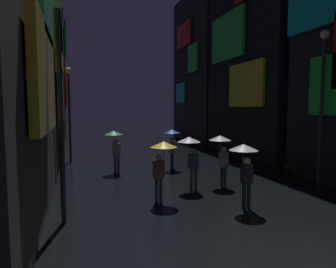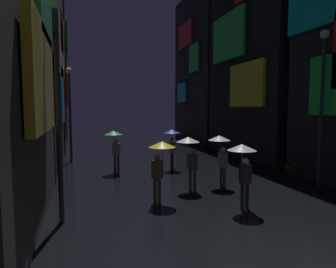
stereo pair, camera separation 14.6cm
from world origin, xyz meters
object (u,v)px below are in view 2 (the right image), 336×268
at_px(pedestrian_midstreet_centre_clear, 220,147).
at_px(streetlamp_right_near, 322,92).
at_px(pedestrian_far_right_clear, 243,158).
at_px(streetlamp_left_far, 70,104).
at_px(pedestrian_near_crossing_yellow, 160,154).
at_px(streetlamp_left_near, 58,86).
at_px(pedestrian_midstreet_left_clear, 189,148).
at_px(pedestrian_foreground_left_blue, 172,138).
at_px(pedestrian_foreground_right_green, 114,140).
at_px(bicycle_parked_at_storefront, 288,171).

height_order(pedestrian_midstreet_centre_clear, streetlamp_right_near, streetlamp_right_near).
distance_m(pedestrian_far_right_clear, streetlamp_left_far, 11.96).
relative_size(pedestrian_midstreet_centre_clear, streetlamp_left_far, 0.38).
height_order(pedestrian_midstreet_centre_clear, streetlamp_left_far, streetlamp_left_far).
xyz_separation_m(pedestrian_near_crossing_yellow, streetlamp_left_near, (-3.15, -0.92, 2.17)).
bearing_deg(pedestrian_midstreet_centre_clear, streetlamp_left_far, 127.89).
bearing_deg(pedestrian_far_right_clear, pedestrian_midstreet_left_clear, 107.82).
distance_m(pedestrian_near_crossing_yellow, pedestrian_midstreet_centre_clear, 3.15).
height_order(pedestrian_foreground_left_blue, streetlamp_left_far, streetlamp_left_far).
bearing_deg(streetlamp_left_near, pedestrian_midstreet_centre_clear, 20.17).
distance_m(pedestrian_foreground_right_green, streetlamp_left_far, 4.79).
xyz_separation_m(pedestrian_foreground_left_blue, streetlamp_right_near, (4.83, -4.98, 2.23)).
xyz_separation_m(pedestrian_near_crossing_yellow, pedestrian_far_right_clear, (2.30, -1.45, 0.00)).
distance_m(pedestrian_midstreet_centre_clear, streetlamp_right_near, 4.67).
height_order(pedestrian_foreground_left_blue, pedestrian_midstreet_left_clear, same).
distance_m(pedestrian_midstreet_centre_clear, streetlamp_left_near, 6.78).
height_order(pedestrian_foreground_left_blue, pedestrian_midstreet_centre_clear, same).
bearing_deg(bicycle_parked_at_storefront, pedestrian_foreground_left_blue, 141.06).
bearing_deg(streetlamp_left_near, pedestrian_foreground_right_green, 70.43).
height_order(pedestrian_near_crossing_yellow, streetlamp_left_near, streetlamp_left_near).
bearing_deg(pedestrian_foreground_right_green, streetlamp_right_near, -32.20).
bearing_deg(pedestrian_foreground_left_blue, pedestrian_foreground_right_green, -179.02).
distance_m(pedestrian_foreground_left_blue, bicycle_parked_at_storefront, 5.84).
xyz_separation_m(pedestrian_near_crossing_yellow, pedestrian_midstreet_centre_clear, (2.88, 1.29, 0.00)).
height_order(pedestrian_foreground_right_green, streetlamp_left_far, streetlamp_left_far).
height_order(pedestrian_midstreet_centre_clear, streetlamp_left_near, streetlamp_left_near).
relative_size(streetlamp_left_far, streetlamp_right_near, 0.88).
distance_m(pedestrian_foreground_right_green, bicycle_parked_at_storefront, 8.32).
bearing_deg(streetlamp_left_far, streetlamp_left_near, -90.00).
xyz_separation_m(pedestrian_midstreet_centre_clear, bicycle_parked_at_storefront, (3.57, 0.36, -1.28)).
distance_m(pedestrian_far_right_clear, streetlamp_right_near, 5.34).
height_order(pedestrian_foreground_left_blue, pedestrian_far_right_clear, same).
bearing_deg(pedestrian_midstreet_left_clear, bicycle_parked_at_storefront, 5.99).
relative_size(pedestrian_midstreet_left_clear, streetlamp_right_near, 0.33).
distance_m(pedestrian_near_crossing_yellow, pedestrian_foreground_left_blue, 5.60).
bearing_deg(pedestrian_midstreet_left_clear, pedestrian_midstreet_centre_clear, 6.70).
xyz_separation_m(pedestrian_foreground_left_blue, pedestrian_far_right_clear, (0.28, -6.68, 0.00)).
distance_m(pedestrian_near_crossing_yellow, bicycle_parked_at_storefront, 6.77).
bearing_deg(pedestrian_foreground_left_blue, streetlamp_left_near, -130.04).
bearing_deg(streetlamp_left_far, pedestrian_midstreet_centre_clear, -52.11).
height_order(pedestrian_far_right_clear, streetlamp_left_far, streetlamp_left_far).
relative_size(pedestrian_foreground_right_green, pedestrian_midstreet_left_clear, 1.00).
bearing_deg(pedestrian_midstreet_centre_clear, pedestrian_foreground_right_green, 134.81).
bearing_deg(bicycle_parked_at_storefront, pedestrian_foreground_right_green, 154.60).
bearing_deg(streetlamp_right_near, pedestrian_foreground_right_green, 147.80).
relative_size(pedestrian_foreground_left_blue, streetlamp_left_far, 0.38).
distance_m(bicycle_parked_at_storefront, streetlamp_right_near, 3.80).
bearing_deg(pedestrian_midstreet_centre_clear, bicycle_parked_at_storefront, 5.71).
xyz_separation_m(pedestrian_near_crossing_yellow, bicycle_parked_at_storefront, (6.44, 1.65, -1.28)).
bearing_deg(pedestrian_far_right_clear, pedestrian_near_crossing_yellow, 147.76).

